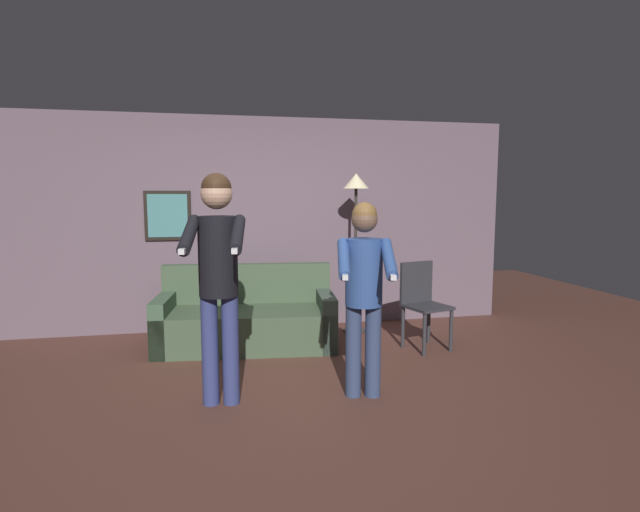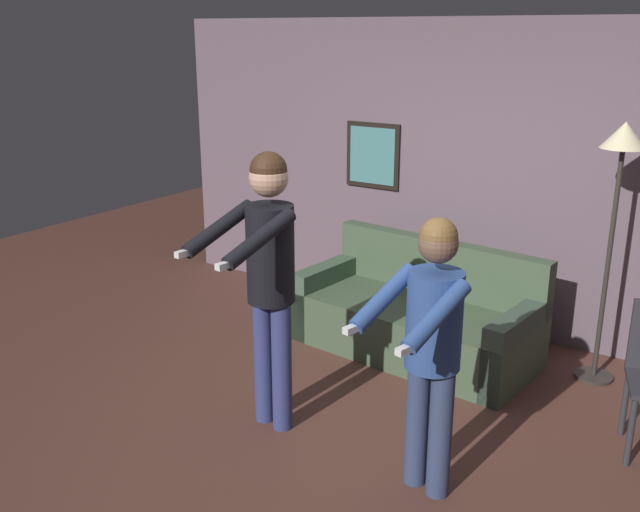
{
  "view_description": "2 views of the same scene",
  "coord_description": "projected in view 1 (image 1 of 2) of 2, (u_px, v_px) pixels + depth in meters",
  "views": [
    {
      "loc": [
        -0.5,
        -3.96,
        1.63
      ],
      "look_at": [
        0.28,
        -0.16,
        1.17
      ],
      "focal_mm": 28.0,
      "sensor_mm": 36.0,
      "label": 1
    },
    {
      "loc": [
        2.06,
        -3.4,
        2.5
      ],
      "look_at": [
        -0.16,
        -0.05,
        1.22
      ],
      "focal_mm": 40.0,
      "sensor_mm": 36.0,
      "label": 2
    }
  ],
  "objects": [
    {
      "name": "ground_plane",
      "position": [
        284.0,
        394.0,
        4.15
      ],
      "size": [
        12.0,
        12.0,
        0.0
      ],
      "primitive_type": "plane",
      "color": "brown"
    },
    {
      "name": "person_standing_left",
      "position": [
        218.0,
        265.0,
        3.81
      ],
      "size": [
        0.49,
        0.76,
        1.81
      ],
      "color": "navy",
      "rests_on": "ground_plane"
    },
    {
      "name": "dining_chair_distant",
      "position": [
        422.0,
        300.0,
        5.39
      ],
      "size": [
        0.52,
        0.52,
        0.93
      ],
      "color": "#2D2D33",
      "rests_on": "ground_plane"
    },
    {
      "name": "couch",
      "position": [
        247.0,
        321.0,
        5.47
      ],
      "size": [
        1.97,
        1.03,
        0.87
      ],
      "color": "#43573D",
      "rests_on": "ground_plane"
    },
    {
      "name": "person_standing_right",
      "position": [
        364.0,
        283.0,
        3.99
      ],
      "size": [
        0.52,
        0.68,
        1.59
      ],
      "color": "navy",
      "rests_on": "ground_plane"
    },
    {
      "name": "back_wall_assembly",
      "position": [
        259.0,
        224.0,
        6.17
      ],
      "size": [
        6.4,
        0.09,
        2.6
      ],
      "color": "#695562",
      "rests_on": "ground_plane"
    },
    {
      "name": "torchiere_lamp",
      "position": [
        356.0,
        203.0,
        5.9
      ],
      "size": [
        0.31,
        0.31,
        1.91
      ],
      "color": "#332D28",
      "rests_on": "ground_plane"
    }
  ]
}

